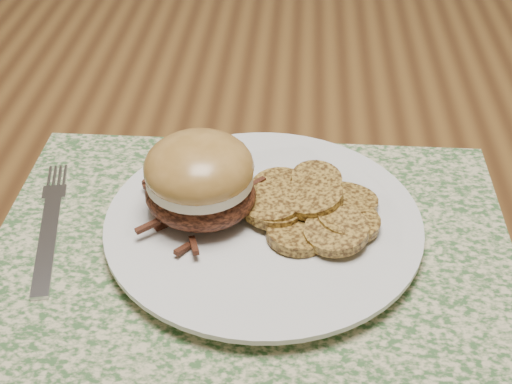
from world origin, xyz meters
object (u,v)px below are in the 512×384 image
(fork, at_px, (50,224))
(dinner_plate, at_px, (263,225))
(dining_table, at_px, (377,162))
(pork_sandwich, at_px, (200,179))

(fork, bearing_deg, dinner_plate, -10.49)
(dining_table, relative_size, fork, 8.26)
(dining_table, xyz_separation_m, pork_sandwich, (-0.18, -0.23, 0.14))
(dining_table, height_order, fork, fork)
(pork_sandwich, distance_m, fork, 0.14)
(dinner_plate, height_order, fork, dinner_plate)
(pork_sandwich, bearing_deg, dinner_plate, 18.29)
(dining_table, height_order, dinner_plate, dinner_plate)
(pork_sandwich, bearing_deg, fork, -150.97)
(dinner_plate, bearing_deg, fork, -178.78)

